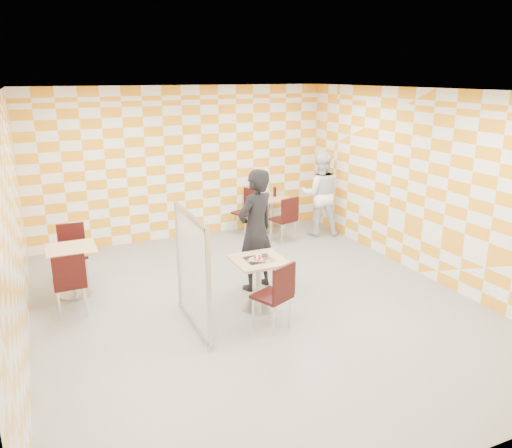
{
  "coord_description": "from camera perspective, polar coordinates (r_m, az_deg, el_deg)",
  "views": [
    {
      "loc": [
        -2.66,
        -6.02,
        3.2
      ],
      "look_at": [
        0.1,
        0.2,
        1.15
      ],
      "focal_mm": 35.0,
      "sensor_mm": 36.0,
      "label": 1
    }
  ],
  "objects": [
    {
      "name": "chair_second_side",
      "position": [
        10.36,
        -0.93,
        1.9
      ],
      "size": [
        0.56,
        0.55,
        0.92
      ],
      "color": "black",
      "rests_on": "ground"
    },
    {
      "name": "chair_main_front",
      "position": [
        6.42,
        2.46,
        -7.71
      ],
      "size": [
        0.56,
        0.57,
        0.92
      ],
      "color": "black",
      "rests_on": "ground"
    },
    {
      "name": "main_table",
      "position": [
        6.99,
        0.28,
        -5.87
      ],
      "size": [
        0.7,
        0.7,
        0.75
      ],
      "color": "tan",
      "rests_on": "ground"
    },
    {
      "name": "empty_table",
      "position": [
        7.92,
        -20.24,
        -4.21
      ],
      "size": [
        0.7,
        0.7,
        0.75
      ],
      "color": "tan",
      "rests_on": "ground"
    },
    {
      "name": "man_white",
      "position": [
        10.25,
        7.35,
        3.44
      ],
      "size": [
        1.02,
        0.92,
        1.72
      ],
      "primitive_type": "imported",
      "rotation": [
        0.0,
        0.0,
        2.76
      ],
      "color": "white",
      "rests_on": "ground"
    },
    {
      "name": "chair_empty_far",
      "position": [
        8.47,
        -20.23,
        -2.58
      ],
      "size": [
        0.43,
        0.44,
        0.92
      ],
      "color": "black",
      "rests_on": "ground"
    },
    {
      "name": "second_table",
      "position": [
        10.42,
        1.73,
        1.78
      ],
      "size": [
        0.7,
        0.7,
        0.75
      ],
      "color": "tan",
      "rests_on": "ground"
    },
    {
      "name": "man_dark",
      "position": [
        7.54,
        -0.02,
        -0.71
      ],
      "size": [
        0.8,
        0.67,
        1.88
      ],
      "primitive_type": "imported",
      "rotation": [
        0.0,
        0.0,
        3.53
      ],
      "color": "black",
      "rests_on": "ground"
    },
    {
      "name": "soda_bottle",
      "position": [
        10.41,
        2.17,
        3.72
      ],
      "size": [
        0.07,
        0.07,
        0.23
      ],
      "color": "black",
      "rests_on": "second_table"
    },
    {
      "name": "room_shell",
      "position": [
        7.29,
        -1.82,
        3.26
      ],
      "size": [
        7.0,
        7.0,
        7.0
      ],
      "color": "gray",
      "rests_on": "ground"
    },
    {
      "name": "chair_empty_near",
      "position": [
        7.22,
        -20.52,
        -5.97
      ],
      "size": [
        0.43,
        0.44,
        0.92
      ],
      "color": "black",
      "rests_on": "ground"
    },
    {
      "name": "chair_second_front",
      "position": [
        9.75,
        3.48,
        0.92
      ],
      "size": [
        0.51,
        0.51,
        0.92
      ],
      "color": "black",
      "rests_on": "ground"
    },
    {
      "name": "pizza_on_foil",
      "position": [
        6.89,
        0.34,
        -3.93
      ],
      "size": [
        0.4,
        0.4,
        0.04
      ],
      "color": "silver",
      "rests_on": "main_table"
    },
    {
      "name": "partition",
      "position": [
        6.44,
        -7.28,
        -5.37
      ],
      "size": [
        0.08,
        1.38,
        1.55
      ],
      "color": "white",
      "rests_on": "ground"
    },
    {
      "name": "sport_bottle",
      "position": [
        10.34,
        0.91,
        3.56
      ],
      "size": [
        0.06,
        0.06,
        0.2
      ],
      "color": "white",
      "rests_on": "second_table"
    }
  ]
}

